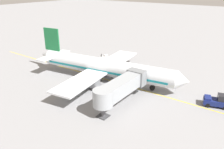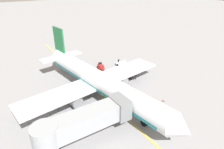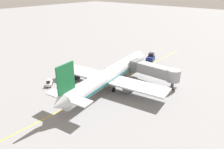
# 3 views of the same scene
# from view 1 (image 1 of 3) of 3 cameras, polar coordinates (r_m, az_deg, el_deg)

# --- Properties ---
(ground_plane) EXTENTS (400.00, 400.00, 0.00)m
(ground_plane) POSITION_cam_1_polar(r_m,az_deg,el_deg) (52.51, -0.88, -1.43)
(ground_plane) COLOR gray
(gate_lead_in_line) EXTENTS (0.24, 80.00, 0.01)m
(gate_lead_in_line) POSITION_cam_1_polar(r_m,az_deg,el_deg) (52.51, -0.88, -1.42)
(gate_lead_in_line) COLOR gold
(gate_lead_in_line) RESTS_ON ground
(parked_airliner) EXTENTS (30.43, 37.31, 10.63)m
(parked_airliner) POSITION_cam_1_polar(r_m,az_deg,el_deg) (51.47, -1.97, 1.89)
(parked_airliner) COLOR silver
(parked_airliner) RESTS_ON ground
(jet_bridge) EXTENTS (13.48, 3.50, 4.98)m
(jet_bridge) POSITION_cam_1_polar(r_m,az_deg,el_deg) (40.95, 2.14, -3.20)
(jet_bridge) COLOR #93999E
(jet_bridge) RESTS_ON ground
(pushback_tractor) EXTENTS (3.40, 4.85, 2.40)m
(pushback_tractor) POSITION_cam_1_polar(r_m,az_deg,el_deg) (45.50, 24.83, -5.98)
(pushback_tractor) COLOR navy
(pushback_tractor) RESTS_ON ground
(baggage_tug_lead) EXTENTS (1.83, 2.72, 1.62)m
(baggage_tug_lead) POSITION_cam_1_polar(r_m,az_deg,el_deg) (62.94, -5.74, 3.20)
(baggage_tug_lead) COLOR #B21E1E
(baggage_tug_lead) RESTS_ON ground
(baggage_tug_trailing) EXTENTS (2.54, 2.68, 1.62)m
(baggage_tug_trailing) POSITION_cam_1_polar(r_m,az_deg,el_deg) (66.63, -1.97, 4.38)
(baggage_tug_trailing) COLOR silver
(baggage_tug_trailing) RESTS_ON ground
(baggage_tug_spare) EXTENTS (1.88, 2.74, 1.62)m
(baggage_tug_spare) POSITION_cam_1_polar(r_m,az_deg,el_deg) (59.67, -4.15, 2.19)
(baggage_tug_spare) COLOR slate
(baggage_tug_spare) RESTS_ON ground
(baggage_cart_front) EXTENTS (1.62, 2.97, 1.58)m
(baggage_cart_front) POSITION_cam_1_polar(r_m,az_deg,el_deg) (61.12, 1.98, 2.96)
(baggage_cart_front) COLOR #4C4C51
(baggage_cart_front) RESTS_ON ground
(baggage_cart_second_in_train) EXTENTS (1.62, 2.97, 1.58)m
(baggage_cart_second_in_train) POSITION_cam_1_polar(r_m,az_deg,el_deg) (62.48, -0.43, 3.40)
(baggage_cart_second_in_train) COLOR #4C4C51
(baggage_cart_second_in_train) RESTS_ON ground
(ground_crew_wing_walker) EXTENTS (0.71, 0.35, 1.69)m
(ground_crew_wing_walker) POSITION_cam_1_polar(r_m,az_deg,el_deg) (53.30, 5.59, -0.06)
(ground_crew_wing_walker) COLOR #232328
(ground_crew_wing_walker) RESTS_ON ground
(safety_cone_nose_left) EXTENTS (0.36, 0.36, 0.59)m
(safety_cone_nose_left) POSITION_cam_1_polar(r_m,az_deg,el_deg) (55.76, 10.66, -0.07)
(safety_cone_nose_left) COLOR black
(safety_cone_nose_left) RESTS_ON ground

